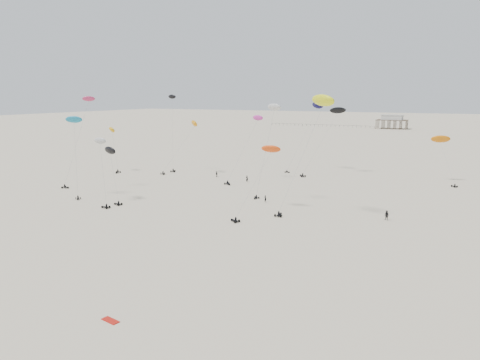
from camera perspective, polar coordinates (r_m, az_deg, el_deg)
The scene contains 22 objects.
ground_plane at distance 202.03m, azimuth 14.33°, elevation 3.21°, with size 900.00×900.00×0.00m, color beige.
pavilion_main at distance 350.58m, azimuth 18.04°, elevation 6.65°, with size 21.00×13.00×9.80m.
pier_fence at distance 362.15m, azimuth 9.81°, elevation 6.57°, with size 80.20×0.20×1.50m.
rig_0 at distance 153.43m, azimuth -15.19°, elevation 4.74°, with size 7.69×6.62×14.33m.
rig_1 at distance 150.59m, azimuth -8.19°, elevation 5.48°, with size 5.40×6.39×24.24m.
rig_2 at distance 108.37m, azimuth -16.45°, elevation 1.66°, with size 8.64×6.98×15.19m.
rig_3 at distance 107.80m, azimuth 3.63°, elevation 6.11°, with size 6.42×3.72×22.38m.
rig_4 at distance 118.74m, azimuth -19.51°, elevation 5.18°, with size 7.72×7.23×19.36m.
rig_5 at distance 145.83m, azimuth -6.29°, elevation 5.78°, with size 10.27×11.53×17.59m.
rig_6 at distance 131.93m, azimuth 0.65°, elevation 4.31°, with size 5.82×16.14×21.41m.
rig_7 at distance 147.07m, azimuth 10.97°, elevation 6.75°, with size 10.69×16.64×22.90m.
rig_8 at distance 128.95m, azimuth -19.15°, elevation 4.78°, with size 7.62×7.35×23.94m.
rig_9 at distance 111.28m, azimuth -15.36°, elevation 2.13°, with size 9.01×6.82×13.06m.
rig_10 at distance 98.12m, azimuth 2.80°, elevation 1.88°, with size 4.52×17.05×18.70m.
rig_11 at distance 153.68m, azimuth 9.16°, elevation 8.36°, with size 9.58×14.89×23.54m.
rig_12 at distance 95.26m, azimuth 9.41°, elevation 7.82°, with size 10.63×10.37×24.76m.
rig_13 at distance 142.86m, azimuth 23.42°, elevation 4.04°, with size 8.62×11.85×14.61m.
spectator_0 at distance 106.95m, azimuth 3.11°, elevation -2.72°, with size 0.68×0.47×1.88m, color black.
spectator_1 at distance 96.13m, azimuth 17.42°, elevation -4.70°, with size 1.11×0.64×2.27m, color black.
spectator_2 at distance 139.46m, azimuth -2.86°, elevation 0.39°, with size 1.15×0.62×1.95m, color black.
spectator_3 at distance 131.20m, azimuth 0.86°, elevation -0.24°, with size 0.79×0.54×2.16m, color black.
grounded_kite_a at distance 55.00m, azimuth -15.51°, elevation -16.21°, with size 2.20×0.90×0.08m, color #BA140B.
Camera 1 is at (41.89, 3.87, 24.33)m, focal length 35.00 mm.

